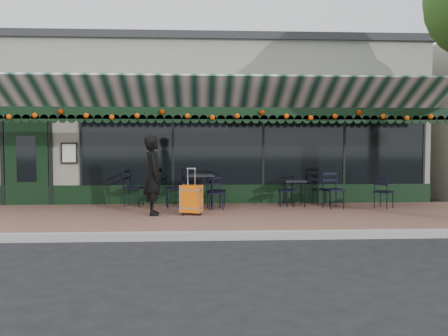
{
  "coord_description": "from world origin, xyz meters",
  "views": [
    {
      "loc": [
        -0.31,
        -8.61,
        1.76
      ],
      "look_at": [
        0.23,
        1.6,
        1.22
      ],
      "focal_mm": 38.0,
      "sensor_mm": 36.0,
      "label": 1
    }
  ],
  "objects": [
    {
      "name": "chair_b_front",
      "position": [
        0.07,
        2.83,
        0.54
      ],
      "size": [
        0.45,
        0.45,
        0.79
      ],
      "primitive_type": null,
      "rotation": [
        0.0,
        0.0,
        0.14
      ],
      "color": "black",
      "rests_on": "sidewalk"
    },
    {
      "name": "woman",
      "position": [
        -1.34,
        2.03,
        1.04
      ],
      "size": [
        0.52,
        0.71,
        1.77
      ],
      "primitive_type": "imported",
      "rotation": [
        0.0,
        0.0,
        1.73
      ],
      "color": "black",
      "rests_on": "sidewalk"
    },
    {
      "name": "curb",
      "position": [
        0.0,
        -0.08,
        0.07
      ],
      "size": [
        18.0,
        0.16,
        0.15
      ],
      "primitive_type": "cube",
      "color": "#9E9E99",
      "rests_on": "ground"
    },
    {
      "name": "chair_b_left",
      "position": [
        -0.92,
        3.22,
        0.62
      ],
      "size": [
        0.52,
        0.52,
        0.94
      ],
      "primitive_type": null,
      "rotation": [
        0.0,
        0.0,
        -1.45
      ],
      "color": "black",
      "rests_on": "sidewalk"
    },
    {
      "name": "sidewalk",
      "position": [
        0.0,
        2.0,
        0.07
      ],
      "size": [
        18.0,
        4.0,
        0.15
      ],
      "primitive_type": "cube",
      "color": "brown",
      "rests_on": "ground"
    },
    {
      "name": "chair_solo",
      "position": [
        -1.98,
        3.54,
        0.62
      ],
      "size": [
        0.54,
        0.54,
        0.94
      ],
      "primitive_type": null,
      "rotation": [
        0.0,
        0.0,
        1.39
      ],
      "color": "black",
      "rests_on": "sidewalk"
    },
    {
      "name": "chair_a_left",
      "position": [
        1.9,
        3.28,
        0.55
      ],
      "size": [
        0.42,
        0.42,
        0.8
      ],
      "primitive_type": null,
      "rotation": [
        0.0,
        0.0,
        -1.62
      ],
      "color": "black",
      "rests_on": "sidewalk"
    },
    {
      "name": "chair_b_right",
      "position": [
        0.12,
        3.29,
        0.55
      ],
      "size": [
        0.53,
        0.53,
        0.8
      ],
      "primitive_type": null,
      "rotation": [
        0.0,
        0.0,
        1.15
      ],
      "color": "black",
      "rests_on": "sidewalk"
    },
    {
      "name": "cafe_table_b",
      "position": [
        -0.28,
        3.05,
        0.91
      ],
      "size": [
        0.68,
        0.68,
        0.84
      ],
      "color": "black",
      "rests_on": "sidewalk"
    },
    {
      "name": "suitcase",
      "position": [
        -0.49,
        1.98,
        0.5
      ],
      "size": [
        0.51,
        0.38,
        1.05
      ],
      "rotation": [
        0.0,
        0.0,
        -0.3
      ],
      "color": "#FA6607",
      "rests_on": "sidewalk"
    },
    {
      "name": "ground",
      "position": [
        0.0,
        0.0,
        0.0
      ],
      "size": [
        80.0,
        80.0,
        0.0
      ],
      "primitive_type": "plane",
      "color": "black",
      "rests_on": "ground"
    },
    {
      "name": "chair_a_right",
      "position": [
        2.86,
        3.48,
        0.55
      ],
      "size": [
        0.44,
        0.44,
        0.79
      ],
      "primitive_type": null,
      "rotation": [
        0.0,
        0.0,
        1.7
      ],
      "color": "black",
      "rests_on": "sidewalk"
    },
    {
      "name": "cafe_table_a",
      "position": [
        2.12,
        3.34,
        0.75
      ],
      "size": [
        0.54,
        0.54,
        0.66
      ],
      "color": "black",
      "rests_on": "sidewalk"
    },
    {
      "name": "chair_a_front",
      "position": [
        3.0,
        2.88,
        0.6
      ],
      "size": [
        0.54,
        0.54,
        0.9
      ],
      "primitive_type": null,
      "rotation": [
        0.0,
        0.0,
        0.24
      ],
      "color": "black",
      "rests_on": "sidewalk"
    },
    {
      "name": "chair_a_extra",
      "position": [
        4.26,
        2.85,
        0.55
      ],
      "size": [
        0.56,
        0.56,
        0.79
      ],
      "primitive_type": null,
      "rotation": [
        0.0,
        0.0,
        2.32
      ],
      "color": "black",
      "rests_on": "sidewalk"
    },
    {
      "name": "restaurant_building",
      "position": [
        0.0,
        7.84,
        2.27
      ],
      "size": [
        12.0,
        9.6,
        4.5
      ],
      "color": "gray",
      "rests_on": "ground"
    }
  ]
}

